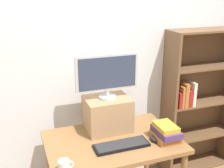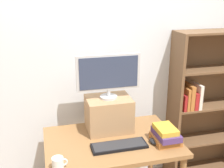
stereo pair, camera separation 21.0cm
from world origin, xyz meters
name	(u,v)px [view 2 (the right image)]	position (x,y,z in m)	size (l,w,h in m)	color
back_wall	(98,59)	(0.00, 0.51, 1.30)	(7.00, 0.08, 2.60)	silver
desk	(112,149)	(0.00, 0.00, 0.64)	(1.11, 0.74, 0.72)	olive
bookshelf_unit	(206,104)	(1.11, 0.36, 0.79)	(0.84, 0.28, 1.55)	brown
riser_box	(109,114)	(0.02, 0.20, 0.87)	(0.39, 0.31, 0.30)	#A87F56
computer_monitor	(109,74)	(0.02, 0.20, 1.24)	(0.55, 0.15, 0.39)	#B7B7BA
keyboard	(119,146)	(0.03, -0.13, 0.74)	(0.45, 0.16, 0.02)	black
computer_mouse	(154,141)	(0.32, -0.14, 0.74)	(0.06, 0.10, 0.04)	black
book_stack	(166,135)	(0.42, -0.15, 0.79)	(0.20, 0.25, 0.14)	#AD662D
coffee_mug	(58,163)	(-0.46, -0.30, 0.77)	(0.11, 0.08, 0.09)	white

